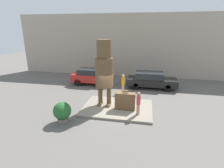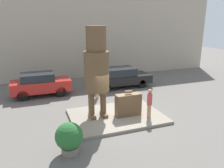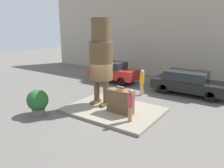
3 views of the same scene
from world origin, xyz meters
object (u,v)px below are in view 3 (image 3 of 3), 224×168
statue_figure (101,55)px  planter_pot (38,101)px  parked_car_black (188,82)px  parked_car_red (113,71)px  worker_hivis (142,81)px  giant_suitcase (120,101)px  tourist (130,104)px

statue_figure → planter_pot: size_ratio=3.56×
statue_figure → parked_car_black: size_ratio=1.00×
parked_car_red → worker_hivis: size_ratio=2.34×
giant_suitcase → worker_hivis: bearing=100.1°
giant_suitcase → parked_car_red: 6.96m
planter_pot → statue_figure: bearing=54.6°
parked_car_red → statue_figure: bearing=-62.4°
giant_suitcase → parked_car_black: parked_car_black is taller
statue_figure → parked_car_red: statue_figure is taller
giant_suitcase → parked_car_black: 5.85m
statue_figure → giant_suitcase: size_ratio=3.35×
tourist → parked_car_red: bearing=129.9°
parked_car_red → worker_hivis: 4.03m
tourist → planter_pot: 4.80m
worker_hivis → giant_suitcase: bearing=-79.9°
tourist → worker_hivis: 4.56m
parked_car_black → worker_hivis: (-2.47, -1.90, 0.12)m
statue_figure → parked_car_black: 6.45m
parked_car_red → planter_pot: (0.65, -7.82, -0.15)m
parked_car_red → worker_hivis: bearing=-27.8°
tourist → planter_pot: (-4.49, -1.67, -0.28)m
giant_suitcase → planter_pot: giant_suitcase is taller
statue_figure → giant_suitcase: statue_figure is taller
parked_car_red → worker_hivis: worker_hivis is taller
giant_suitcase → parked_car_red: size_ratio=0.35×
parked_car_red → giant_suitcase: bearing=-52.7°
giant_suitcase → parked_car_black: (1.82, 5.56, 0.06)m
planter_pot → worker_hivis: 6.62m
parked_car_red → tourist: bearing=-50.1°
parked_car_black → worker_hivis: worker_hivis is taller
giant_suitcase → statue_figure: bearing=162.6°
tourist → parked_car_black: (0.89, 6.18, -0.18)m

